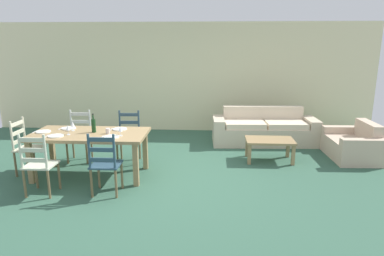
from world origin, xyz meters
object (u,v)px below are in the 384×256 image
(dining_chair_head_west, at_px, (26,147))
(wine_glass_near_left, at_px, (68,128))
(armchair_upholstered, at_px, (355,146))
(dining_chair_far_left, at_px, (80,136))
(wine_glass_far_left, at_px, (73,124))
(dining_table, at_px, (90,138))
(coffee_table, at_px, (270,143))
(dining_chair_far_right, at_px, (129,137))
(dining_chair_near_left, at_px, (39,164))
(wine_bottle, at_px, (94,125))
(dining_chair_near_right, at_px, (105,164))
(couch, at_px, (264,130))
(coffee_cup_primary, at_px, (108,131))
(wine_glass_near_right, at_px, (120,129))

(dining_chair_head_west, xyz_separation_m, wine_glass_near_left, (0.84, -0.17, 0.38))
(dining_chair_head_west, distance_m, armchair_upholstered, 6.06)
(dining_chair_far_left, relative_size, wine_glass_far_left, 5.96)
(dining_table, relative_size, coffee_table, 2.11)
(wine_glass_far_left, bearing_deg, dining_table, -21.65)
(dining_chair_far_left, distance_m, dining_chair_far_right, 0.95)
(dining_chair_near_left, height_order, wine_bottle, wine_bottle)
(wine_bottle, relative_size, coffee_table, 0.35)
(wine_glass_far_left, height_order, armchair_upholstered, wine_glass_far_left)
(dining_chair_near_right, bearing_deg, wine_bottle, 118.10)
(armchair_upholstered, bearing_deg, couch, 149.27)
(wine_glass_far_left, bearing_deg, armchair_upholstered, 11.94)
(dining_table, distance_m, wine_glass_far_left, 0.40)
(dining_chair_near_left, distance_m, coffee_cup_primary, 1.16)
(dining_chair_far_left, height_order, wine_glass_near_right, dining_chair_far_left)
(wine_glass_near_right, xyz_separation_m, couch, (2.62, 2.33, -0.57))
(dining_chair_near_left, height_order, coffee_cup_primary, dining_chair_near_left)
(dining_table, distance_m, wine_glass_near_right, 0.62)
(dining_chair_near_right, xyz_separation_m, dining_chair_head_west, (-1.61, 0.76, 0.00))
(dining_chair_near_right, bearing_deg, couch, 46.84)
(dining_chair_far_right, xyz_separation_m, coffee_cup_primary, (-0.14, -0.80, 0.32))
(wine_bottle, relative_size, couch, 0.14)
(couch, bearing_deg, coffee_cup_primary, -142.42)
(dining_chair_near_right, relative_size, coffee_cup_primary, 10.67)
(dining_chair_near_right, distance_m, dining_chair_far_right, 1.49)
(wine_glass_near_right, height_order, armchair_upholstered, wine_glass_near_right)
(wine_glass_near_left, distance_m, couch, 4.22)
(wine_bottle, distance_m, wine_glass_far_left, 0.40)
(wine_bottle, bearing_deg, dining_chair_near_right, -61.90)
(dining_chair_near_right, relative_size, dining_chair_head_west, 1.00)
(wine_glass_far_left, bearing_deg, wine_glass_near_right, -17.65)
(dining_chair_near_right, relative_size, wine_glass_near_right, 5.96)
(wine_glass_far_left, relative_size, coffee_cup_primary, 1.79)
(dining_chair_near_left, distance_m, coffee_table, 4.02)
(armchair_upholstered, bearing_deg, dining_chair_head_west, -168.83)
(dining_chair_far_right, xyz_separation_m, armchair_upholstered, (4.35, 0.44, -0.23))
(dining_chair_far_right, bearing_deg, wine_bottle, -118.61)
(couch, distance_m, armchair_upholstered, 1.89)
(dining_chair_far_left, relative_size, wine_glass_near_right, 5.96)
(wine_glass_near_left, bearing_deg, coffee_table, 17.74)
(wine_glass_near_left, bearing_deg, dining_chair_head_west, 168.24)
(dining_chair_far_left, bearing_deg, dining_chair_near_left, -90.00)
(coffee_cup_primary, relative_size, armchair_upholstered, 0.08)
(wine_glass_far_left, xyz_separation_m, coffee_table, (3.45, 0.83, -0.51))
(dining_chair_far_left, bearing_deg, armchair_upholstered, 4.71)
(dining_chair_near_left, relative_size, dining_chair_near_right, 1.00)
(wine_glass_near_left, bearing_deg, armchair_upholstered, 14.78)
(dining_chair_head_west, relative_size, wine_glass_near_right, 5.96)
(wine_bottle, distance_m, armchair_upholstered, 4.92)
(wine_glass_near_left, distance_m, coffee_cup_primary, 0.63)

